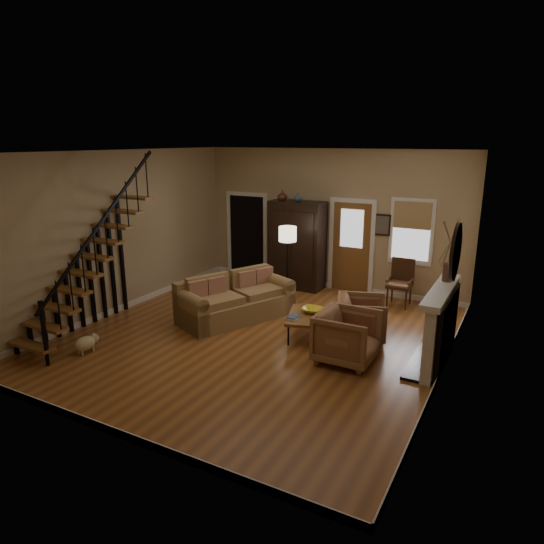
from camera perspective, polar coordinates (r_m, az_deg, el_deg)
The scene contains 15 objects.
room at distance 10.20m, azimuth 1.09°, elevation 4.08°, with size 7.00×7.33×3.30m.
staircase at distance 9.27m, azimuth -21.16°, elevation 2.47°, with size 0.94×2.80×3.20m, color brown, non-canonical shape.
fireplace at distance 8.19m, azimuth 19.44°, elevation -5.30°, with size 0.33×1.95×2.30m.
armoire at distance 11.64m, azimuth 2.96°, elevation 3.19°, with size 1.30×0.60×2.10m, color black, non-canonical shape.
vase_a at distance 11.51m, azimuth 1.24°, elevation 9.00°, with size 0.24×0.24×0.25m, color #4C2619.
vase_b at distance 11.34m, azimuth 3.06°, elevation 8.79°, with size 0.20×0.20×0.21m, color #334C60.
sofa at distance 9.71m, azimuth -4.24°, elevation -3.15°, with size 0.99×2.29×0.85m, color olive, non-canonical shape.
coffee_table at distance 8.96m, azimuth 4.03°, elevation -6.25°, with size 0.64×1.09×0.42m, color brown, non-canonical shape.
bowl at distance 8.98m, azimuth 4.75°, elevation -4.48°, with size 0.37×0.37×0.09m, color yellow.
books at distance 8.67m, azimuth 2.51°, elevation -5.33°, with size 0.20×0.27×0.05m, color beige, non-canonical shape.
armchair_left at distance 7.97m, azimuth 8.85°, elevation -7.55°, with size 0.91×0.94×0.85m, color brown.
armchair_right at distance 8.88m, azimuth 10.49°, elevation -5.37°, with size 0.85×0.88×0.80m, color brown.
floor_lamp at distance 10.64m, azimuth 1.82°, elevation 0.89°, with size 0.39×0.39×1.68m, color black, non-canonical shape.
side_chair at distance 10.77m, azimuth 14.80°, elevation -1.28°, with size 0.54×0.54×1.02m, color #3E2313, non-canonical shape.
dog at distance 8.86m, azimuth -21.13°, elevation -7.97°, with size 0.24×0.41×0.30m, color beige, non-canonical shape.
Camera 1 is at (4.16, -7.13, 3.51)m, focal length 32.00 mm.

